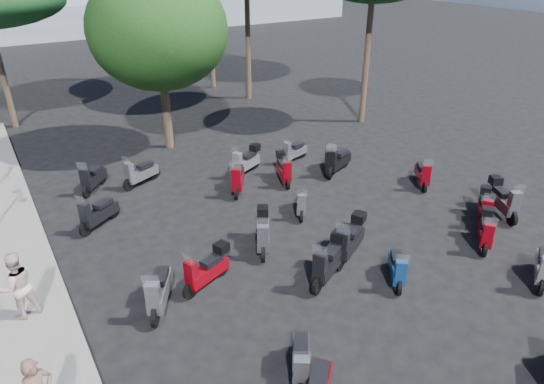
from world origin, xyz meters
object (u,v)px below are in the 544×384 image
scooter_17 (246,162)px  scooter_20 (350,241)px  scooter_31 (484,207)px  broadleaf_tree (158,30)px  scooter_21 (486,231)px  scooter_26 (503,200)px  scooter_27 (423,174)px  scooter_30 (329,262)px  scooter_16 (238,179)px  scooter_3 (159,292)px  scooter_15 (301,203)px  pedestrian_far (17,286)px  scooter_9 (207,270)px  scooter_14 (397,269)px  scooter_10 (263,233)px  scooter_4 (98,214)px  scooter_11 (140,173)px  scooter_28 (338,161)px  scooter_29 (330,161)px  scooter_22 (284,170)px  scooter_8 (301,362)px  scooter_5 (93,179)px  scooter_25 (543,268)px  scooter_23 (294,152)px

scooter_17 → scooter_20: 6.48m
scooter_20 → scooter_31: size_ratio=1.26×
scooter_20 → broadleaf_tree: bearing=-23.1°
scooter_17 → scooter_21: size_ratio=1.19×
scooter_26 → scooter_27: size_ratio=1.22×
scooter_27 → scooter_30: 6.93m
scooter_16 → scooter_31: scooter_16 is taller
scooter_3 → scooter_15: bearing=-129.2°
pedestrian_far → broadleaf_tree: broadleaf_tree is taller
scooter_9 → scooter_16: size_ratio=1.02×
scooter_21 → scooter_31: bearing=-91.1°
scooter_9 → scooter_26: bearing=-121.5°
scooter_9 → scooter_26: (9.80, -1.67, 0.04)m
scooter_14 → broadleaf_tree: size_ratio=0.17×
scooter_10 → scooter_14: scooter_10 is taller
scooter_4 → scooter_11: 3.07m
scooter_28 → scooter_29: (-0.24, 0.18, -0.01)m
scooter_27 → scooter_22: bearing=1.1°
scooter_8 → scooter_20: bearing=-107.2°
scooter_26 → scooter_11: bearing=-15.3°
scooter_14 → scooter_11: bearing=-29.8°
scooter_5 → scooter_22: bearing=-166.0°
scooter_17 → scooter_20: scooter_20 is taller
scooter_8 → scooter_4: bearing=-41.9°
scooter_4 → scooter_20: (5.59, -5.43, 0.08)m
scooter_25 → scooter_10: bearing=13.5°
scooter_31 → scooter_16: bearing=4.4°
pedestrian_far → scooter_27: size_ratio=1.25×
scooter_15 → scooter_20: 2.77m
scooter_23 → scooter_15: bearing=133.7°
scooter_27 → scooter_30: bearing=59.1°
scooter_8 → scooter_21: scooter_8 is taller
scooter_22 → scooter_28: size_ratio=0.94×
scooter_14 → scooter_28: 6.90m
scooter_3 → scooter_29: (8.40, 4.12, -0.01)m
scooter_22 → scooter_10: bearing=69.7°
scooter_26 → scooter_29: scooter_26 is taller
scooter_9 → scooter_23: size_ratio=1.06×
pedestrian_far → scooter_22: pedestrian_far is taller
broadleaf_tree → scooter_31: bearing=-61.3°
scooter_31 → broadleaf_tree: (-6.22, 11.37, 4.47)m
scooter_11 → scooter_14: scooter_11 is taller
scooter_22 → broadleaf_tree: 7.52m
scooter_14 → scooter_29: size_ratio=0.85×
scooter_27 → scooter_29: bearing=-14.3°
scooter_17 → scooter_31: bearing=-172.2°
broadleaf_tree → scooter_21: bearing=-67.8°
scooter_16 → scooter_30: bearing=119.2°
scooter_10 → scooter_23: 6.51m
scooter_11 → scooter_20: size_ratio=0.94×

